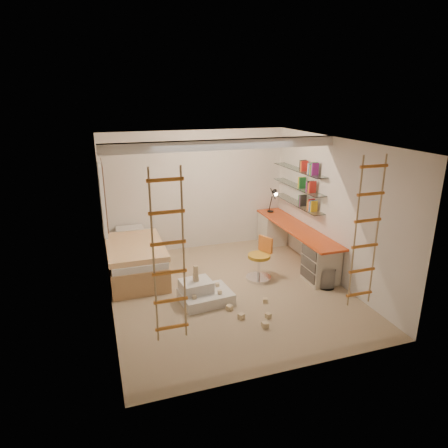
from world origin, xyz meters
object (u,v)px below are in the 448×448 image
object	(u,v)px
desk	(294,242)
swivel_chair	(260,264)
bed	(135,258)
play_platform	(203,293)

from	to	relation	value
desk	swivel_chair	xyz separation A→B (m)	(-1.02, -0.58, -0.11)
desk	bed	xyz separation A→B (m)	(-3.20, 0.36, -0.07)
swivel_chair	desk	bearing A→B (deg)	29.59
desk	bed	size ratio (longest dim) A/B	1.40
swivel_chair	play_platform	size ratio (longest dim) A/B	0.91
desk	play_platform	size ratio (longest dim) A/B	3.17
bed	swivel_chair	bearing A→B (deg)	-23.46
bed	swivel_chair	xyz separation A→B (m)	(2.18, -0.94, -0.03)
desk	play_platform	bearing A→B (deg)	-154.58
play_platform	swivel_chair	bearing A→B (deg)	21.73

